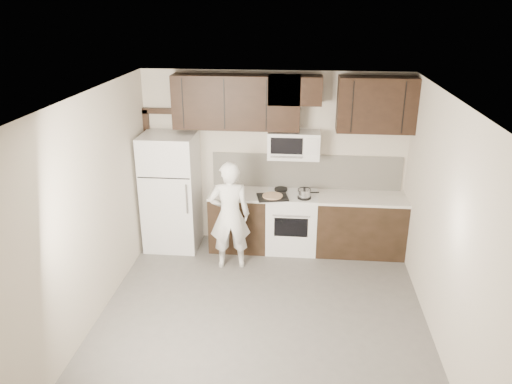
# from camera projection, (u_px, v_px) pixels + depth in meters

# --- Properties ---
(floor) EXTENTS (4.50, 4.50, 0.00)m
(floor) POSITION_uv_depth(u_px,v_px,m) (261.00, 321.00, 6.07)
(floor) COLOR #585552
(floor) RESTS_ON ground
(back_wall) EXTENTS (4.00, 0.00, 4.00)m
(back_wall) POSITION_uv_depth(u_px,v_px,m) (274.00, 160.00, 7.67)
(back_wall) COLOR beige
(back_wall) RESTS_ON ground
(ceiling) EXTENTS (4.50, 4.50, 0.00)m
(ceiling) POSITION_uv_depth(u_px,v_px,m) (262.00, 99.00, 5.09)
(ceiling) COLOR white
(ceiling) RESTS_ON back_wall
(counter_run) EXTENTS (2.95, 0.64, 0.91)m
(counter_run) POSITION_uv_depth(u_px,v_px,m) (311.00, 222.00, 7.65)
(counter_run) COLOR black
(counter_run) RESTS_ON floor
(stove) EXTENTS (0.76, 0.66, 0.94)m
(stove) POSITION_uv_depth(u_px,v_px,m) (292.00, 221.00, 7.67)
(stove) COLOR silver
(stove) RESTS_ON floor
(backsplash) EXTENTS (2.90, 0.02, 0.54)m
(backsplash) POSITION_uv_depth(u_px,v_px,m) (306.00, 171.00, 7.67)
(backsplash) COLOR beige
(backsplash) RESTS_ON counter_run
(upper_cabinets) EXTENTS (3.48, 0.35, 0.78)m
(upper_cabinets) POSITION_uv_depth(u_px,v_px,m) (289.00, 102.00, 7.15)
(upper_cabinets) COLOR black
(upper_cabinets) RESTS_ON back_wall
(microwave) EXTENTS (0.76, 0.42, 0.40)m
(microwave) POSITION_uv_depth(u_px,v_px,m) (294.00, 145.00, 7.35)
(microwave) COLOR silver
(microwave) RESTS_ON upper_cabinets
(refrigerator) EXTENTS (0.80, 0.76, 1.80)m
(refrigerator) POSITION_uv_depth(u_px,v_px,m) (171.00, 192.00, 7.63)
(refrigerator) COLOR silver
(refrigerator) RESTS_ON floor
(door_trim) EXTENTS (0.50, 0.08, 2.12)m
(door_trim) POSITION_uv_depth(u_px,v_px,m) (152.00, 163.00, 7.84)
(door_trim) COLOR black
(door_trim) RESTS_ON floor
(saucepan) EXTENTS (0.30, 0.18, 0.17)m
(saucepan) POSITION_uv_depth(u_px,v_px,m) (304.00, 194.00, 7.33)
(saucepan) COLOR silver
(saucepan) RESTS_ON stove
(baking_tray) EXTENTS (0.50, 0.42, 0.02)m
(baking_tray) POSITION_uv_depth(u_px,v_px,m) (272.00, 197.00, 7.36)
(baking_tray) COLOR black
(baking_tray) RESTS_ON counter_run
(pizza) EXTENTS (0.35, 0.35, 0.02)m
(pizza) POSITION_uv_depth(u_px,v_px,m) (273.00, 196.00, 7.36)
(pizza) COLOR tan
(pizza) RESTS_ON baking_tray
(person) EXTENTS (0.64, 0.48, 1.60)m
(person) POSITION_uv_depth(u_px,v_px,m) (230.00, 215.00, 7.04)
(person) COLOR white
(person) RESTS_ON floor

